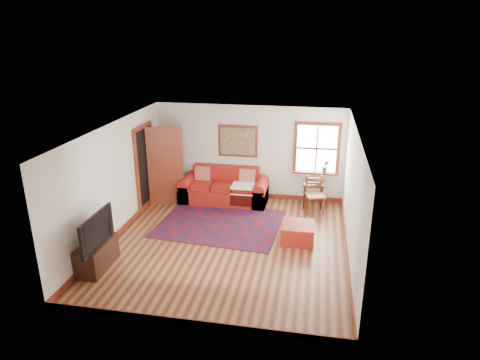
% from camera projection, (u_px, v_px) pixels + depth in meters
% --- Properties ---
extents(ground, '(5.50, 5.50, 0.00)m').
position_uv_depth(ground, '(228.00, 243.00, 9.19)').
color(ground, '#492213').
rests_on(ground, ground).
extents(room_envelope, '(5.04, 5.54, 2.52)m').
position_uv_depth(room_envelope, '(228.00, 170.00, 8.64)').
color(room_envelope, silver).
rests_on(room_envelope, ground).
extents(window, '(1.18, 0.20, 1.38)m').
position_uv_depth(window, '(318.00, 154.00, 10.94)').
color(window, white).
rests_on(window, ground).
extents(doorway, '(0.89, 1.08, 2.14)m').
position_uv_depth(doorway, '(157.00, 165.00, 10.85)').
color(doorway, black).
rests_on(doorway, ground).
extents(framed_artwork, '(1.05, 0.07, 0.85)m').
position_uv_depth(framed_artwork, '(238.00, 141.00, 11.22)').
color(framed_artwork, maroon).
rests_on(framed_artwork, ground).
extents(persian_rug, '(2.97, 2.46, 0.02)m').
position_uv_depth(persian_rug, '(220.00, 223.00, 10.09)').
color(persian_rug, '#5B0D12').
rests_on(persian_rug, ground).
extents(red_leather_sofa, '(2.28, 0.94, 0.89)m').
position_uv_depth(red_leather_sofa, '(224.00, 190.00, 11.32)').
color(red_leather_sofa, maroon).
rests_on(red_leather_sofa, ground).
extents(red_ottoman, '(0.70, 0.70, 0.40)m').
position_uv_depth(red_ottoman, '(298.00, 233.00, 9.22)').
color(red_ottoman, maroon).
rests_on(red_ottoman, ground).
extents(side_table, '(0.54, 0.41, 0.65)m').
position_uv_depth(side_table, '(313.00, 187.00, 10.87)').
color(side_table, black).
rests_on(side_table, ground).
extents(ladder_back_chair, '(0.52, 0.50, 0.92)m').
position_uv_depth(ladder_back_chair, '(315.00, 193.00, 10.61)').
color(ladder_back_chair, tan).
rests_on(ladder_back_chair, ground).
extents(media_cabinet, '(0.44, 0.98, 0.54)m').
position_uv_depth(media_cabinet, '(97.00, 255.00, 8.17)').
color(media_cabinet, black).
rests_on(media_cabinet, ground).
extents(television, '(0.15, 1.14, 0.66)m').
position_uv_depth(television, '(91.00, 230.00, 7.85)').
color(television, black).
rests_on(television, media_cabinet).
extents(candle_hurricane, '(0.12, 0.12, 0.18)m').
position_uv_depth(candle_hurricane, '(108.00, 229.00, 8.45)').
color(candle_hurricane, silver).
rests_on(candle_hurricane, media_cabinet).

